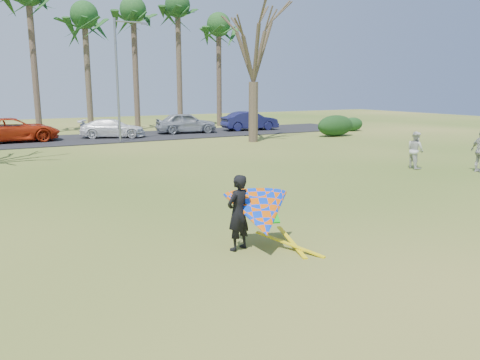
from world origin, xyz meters
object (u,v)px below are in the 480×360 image
bare_tree_right (254,42)px  kite_flyer (258,214)px  streetlight (119,74)px  pedestrian_a (415,150)px  car_2 (14,130)px  car_5 (250,121)px  car_4 (186,123)px  car_3 (113,128)px

bare_tree_right → kite_flyer: 22.23m
streetlight → pedestrian_a: 19.24m
pedestrian_a → kite_flyer: (-11.89, -5.77, 0.00)m
car_2 → car_5: bearing=-91.7°
bare_tree_right → kite_flyer: size_ratio=3.86×
car_5 → bare_tree_right: bearing=157.4°
pedestrian_a → kite_flyer: size_ratio=0.71×
bare_tree_right → pedestrian_a: bare_tree_right is taller
streetlight → car_5: streetlight is taller
car_4 → kite_flyer: size_ratio=1.98×
streetlight → car_2: bearing=152.6°
car_4 → car_5: 5.72m
car_3 → pedestrian_a: pedestrian_a is taller
car_3 → kite_flyer: 25.53m
bare_tree_right → kite_flyer: bare_tree_right is taller
car_5 → car_3: bearing=97.6°
pedestrian_a → car_2: bearing=48.0°
car_5 → kite_flyer: kite_flyer is taller
pedestrian_a → kite_flyer: kite_flyer is taller
car_2 → pedestrian_a: bearing=-143.9°
car_3 → car_5: bearing=-66.0°
bare_tree_right → car_4: bare_tree_right is taller
streetlight → car_4: size_ratio=1.69×
car_2 → car_5: car_2 is taller
kite_flyer → car_4: bearing=70.6°
bare_tree_right → streetlight: bearing=153.0°
streetlight → kite_flyer: bearing=-97.8°
bare_tree_right → car_5: (3.91, 7.10, -5.72)m
car_2 → car_3: car_2 is taller
streetlight → car_5: (11.75, 3.10, -3.62)m
bare_tree_right → pedestrian_a: 13.98m
pedestrian_a → car_5: bearing=2.4°
car_3 → car_4: (5.95, 0.52, 0.14)m
car_2 → car_3: size_ratio=1.25×
car_2 → pedestrian_a: size_ratio=3.39×
streetlight → car_4: 7.79m
car_2 → car_4: (12.38, 0.07, 0.01)m
streetlight → pedestrian_a: size_ratio=4.73×
car_2 → kite_flyer: bearing=-173.9°
bare_tree_right → pedestrian_a: (0.96, -12.72, -5.72)m
streetlight → pedestrian_a: (8.80, -16.72, -3.62)m
bare_tree_right → car_3: 11.88m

